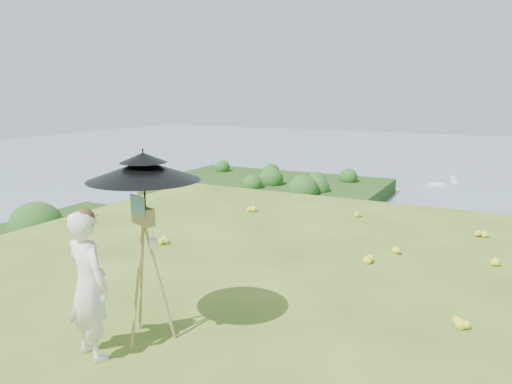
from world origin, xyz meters
The scene contains 12 objects.
ground centered at (0.00, 0.00, 0.00)m, with size 14.00×14.00×0.00m, color #485F1B.
shoreline_tier centered at (0.00, 75.00, -36.00)m, with size 170.00×28.00×8.00m, color gray.
bay_water centered at (0.00, 240.00, -34.00)m, with size 700.00×700.00×0.00m, color #7287A3.
peninsula centered at (-75.00, 155.00, -29.00)m, with size 90.00×60.00×12.00m, color #1A350E, non-canonical shape.
slope_trees centered at (0.00, 35.00, -15.00)m, with size 110.00×50.00×6.00m, color #174615, non-canonical shape.
harbor_town centered at (0.00, 75.00, -29.50)m, with size 110.00×22.00×5.00m, color silver, non-canonical shape.
moored_boats centered at (-12.50, 161.00, -33.65)m, with size 140.00×140.00×0.70m, color white, non-canonical shape.
wildflowers centered at (0.00, 0.25, 0.06)m, with size 10.00×10.50×0.12m, color yellow, non-canonical shape.
painter centered at (-2.18, -1.68, 0.77)m, with size 0.56×0.37×1.54m, color white.
field_easel centered at (-1.90, -1.13, 0.81)m, with size 0.61×0.61×1.62m, color olive, non-canonical shape.
sun_umbrella centered at (-1.89, -1.10, 1.71)m, with size 1.17×1.17×0.77m, color black, non-canonical shape.
painter_cap centered at (-2.18, -1.68, 1.50)m, with size 0.21×0.25×0.10m, color pink, non-canonical shape.
Camera 1 is at (1.45, -5.09, 2.67)m, focal length 35.00 mm.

